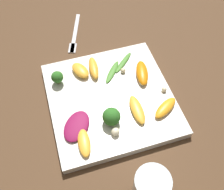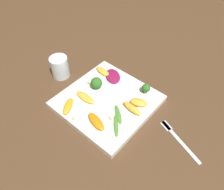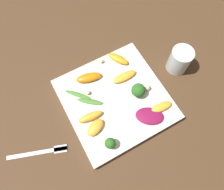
{
  "view_description": "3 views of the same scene",
  "coord_description": "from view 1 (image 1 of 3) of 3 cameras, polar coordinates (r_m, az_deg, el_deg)",
  "views": [
    {
      "loc": [
        0.34,
        -0.1,
        0.55
      ],
      "look_at": [
        0.01,
        0.0,
        0.03
      ],
      "focal_mm": 42.0,
      "sensor_mm": 36.0,
      "label": 1
    },
    {
      "loc": [
        -0.33,
        0.36,
        0.58
      ],
      "look_at": [
        -0.01,
        -0.01,
        0.05
      ],
      "focal_mm": 35.0,
      "sensor_mm": 36.0,
      "label": 2
    },
    {
      "loc": [
        -0.12,
        -0.21,
        0.62
      ],
      "look_at": [
        -0.01,
        0.01,
        0.05
      ],
      "focal_mm": 35.0,
      "sensor_mm": 36.0,
      "label": 3
    }
  ],
  "objects": [
    {
      "name": "orange_segment_1",
      "position": [
        0.67,
        -6.91,
        5.33
      ],
      "size": [
        0.07,
        0.05,
        0.02
      ],
      "color": "#FCAD33",
      "rests_on": "plate"
    },
    {
      "name": "broccoli_floret_1",
      "position": [
        0.65,
        -11.82,
        3.8
      ],
      "size": [
        0.03,
        0.03,
        0.04
      ],
      "color": "#7A9E51",
      "rests_on": "plate"
    },
    {
      "name": "ground_plane",
      "position": [
        0.65,
        -0.31,
        -1.37
      ],
      "size": [
        2.4,
        2.4,
        0.0
      ],
      "primitive_type": "plane",
      "color": "#4C331E"
    },
    {
      "name": "orange_segment_3",
      "position": [
        0.61,
        5.49,
        -3.17
      ],
      "size": [
        0.08,
        0.03,
        0.01
      ],
      "color": "#FCAD33",
      "rests_on": "plate"
    },
    {
      "name": "macadamia_nut_0",
      "position": [
        0.67,
        2.43,
        5.37
      ],
      "size": [
        0.01,
        0.01,
        0.01
      ],
      "color": "beige",
      "rests_on": "plate"
    },
    {
      "name": "orange_segment_5",
      "position": [
        0.57,
        -6.1,
        -10.28
      ],
      "size": [
        0.07,
        0.03,
        0.01
      ],
      "color": "#FCAD33",
      "rests_on": "plate"
    },
    {
      "name": "macadamia_nut_2",
      "position": [
        0.65,
        6.62,
        2.67
      ],
      "size": [
        0.01,
        0.01,
        0.01
      ],
      "color": "beige",
      "rests_on": "plate"
    },
    {
      "name": "drinking_glass",
      "position": [
        0.53,
        8.41,
        -19.25
      ],
      "size": [
        0.07,
        0.07,
        0.08
      ],
      "color": "silver",
      "rests_on": "ground_plane"
    },
    {
      "name": "plate",
      "position": [
        0.64,
        -0.31,
        -0.85
      ],
      "size": [
        0.29,
        0.29,
        0.02
      ],
      "color": "silver",
      "rests_on": "ground_plane"
    },
    {
      "name": "orange_segment_4",
      "position": [
        0.67,
        6.57,
        4.81
      ],
      "size": [
        0.08,
        0.05,
        0.02
      ],
      "color": "orange",
      "rests_on": "plate"
    },
    {
      "name": "macadamia_nut_3",
      "position": [
        0.65,
        11.29,
        1.21
      ],
      "size": [
        0.01,
        0.01,
        0.01
      ],
      "color": "beige",
      "rests_on": "plate"
    },
    {
      "name": "arugula_sprig_1",
      "position": [
        0.67,
        0.07,
        5.07
      ],
      "size": [
        0.07,
        0.06,
        0.01
      ],
      "color": "#47842D",
      "rests_on": "plate"
    },
    {
      "name": "orange_segment_2",
      "position": [
        0.68,
        -4.03,
        5.9
      ],
      "size": [
        0.07,
        0.03,
        0.02
      ],
      "color": "#FCAD33",
      "rests_on": "plate"
    },
    {
      "name": "fork",
      "position": [
        0.8,
        -8.19,
        12.47
      ],
      "size": [
        0.16,
        0.07,
        0.01
      ],
      "color": "silver",
      "rests_on": "ground_plane"
    },
    {
      "name": "orange_segment_0",
      "position": [
        0.62,
        11.56,
        -2.73
      ],
      "size": [
        0.06,
        0.07,
        0.02
      ],
      "color": "orange",
      "rests_on": "plate"
    },
    {
      "name": "arugula_sprig_0",
      "position": [
        0.7,
        2.5,
        7.12
      ],
      "size": [
        0.07,
        0.07,
        0.01
      ],
      "color": "#47842D",
      "rests_on": "plate"
    },
    {
      "name": "macadamia_nut_1",
      "position": [
        0.57,
        0.77,
        -8.0
      ],
      "size": [
        0.02,
        0.02,
        0.02
      ],
      "color": "beige",
      "rests_on": "plate"
    },
    {
      "name": "radicchio_leaf_0",
      "position": [
        0.59,
        -7.72,
        -6.71
      ],
      "size": [
        0.1,
        0.09,
        0.01
      ],
      "color": "maroon",
      "rests_on": "plate"
    },
    {
      "name": "broccoli_floret_0",
      "position": [
        0.58,
        -0.12,
        -4.73
      ],
      "size": [
        0.04,
        0.04,
        0.04
      ],
      "color": "#7A9E51",
      "rests_on": "plate"
    }
  ]
}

